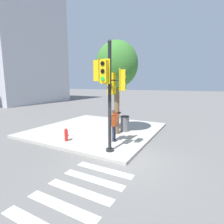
% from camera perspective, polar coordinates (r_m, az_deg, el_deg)
% --- Properties ---
extents(ground_plane, '(160.00, 160.00, 0.00)m').
position_cam_1_polar(ground_plane, '(8.03, 2.74, -15.05)').
color(ground_plane, slate).
extents(sidewalk_corner, '(8.00, 8.00, 0.15)m').
position_cam_1_polar(sidewalk_corner, '(12.52, -4.91, -5.72)').
color(sidewalk_corner, '#ADA89E').
rests_on(sidewalk_corner, ground_plane).
extents(traffic_signal_pole, '(1.47, 1.46, 5.02)m').
position_cam_1_polar(traffic_signal_pole, '(7.88, -0.89, 8.90)').
color(traffic_signal_pole, black).
rests_on(traffic_signal_pole, sidewalk_corner).
extents(person_photographer, '(0.58, 0.54, 1.75)m').
position_cam_1_polar(person_photographer, '(9.60, 0.72, -3.39)').
color(person_photographer, black).
rests_on(person_photographer, sidewalk_corner).
extents(street_tree, '(2.51, 2.51, 5.68)m').
position_cam_1_polar(street_tree, '(10.84, 1.62, 15.04)').
color(street_tree, brown).
rests_on(street_tree, sidewalk_corner).
extents(fire_hydrant, '(0.18, 0.24, 0.71)m').
position_cam_1_polar(fire_hydrant, '(10.08, -14.73, -7.20)').
color(fire_hydrant, red).
rests_on(fire_hydrant, sidewalk_corner).
extents(trash_bin, '(0.59, 0.59, 1.03)m').
position_cam_1_polar(trash_bin, '(11.70, 4.19, -3.80)').
color(trash_bin, '#5B5B60').
rests_on(trash_bin, sidewalk_corner).
extents(building_right, '(12.76, 14.12, 19.06)m').
position_cam_1_polar(building_right, '(37.28, -29.46, 17.75)').
color(building_right, '#BCBCC1').
rests_on(building_right, ground_plane).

